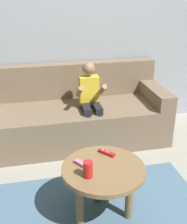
{
  "coord_description": "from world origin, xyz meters",
  "views": [
    {
      "loc": [
        -0.66,
        -1.54,
        1.69
      ],
      "look_at": [
        -0.14,
        0.83,
        0.61
      ],
      "focal_mm": 46.8,
      "sensor_mm": 36.0,
      "label": 1
    }
  ],
  "objects_px": {
    "coffee_table": "(103,175)",
    "game_remote_red_near_edge": "(107,153)",
    "couch": "(76,115)",
    "person_seated_on_couch": "(90,100)",
    "game_remote_pink_center": "(82,164)",
    "soda_can": "(88,169)"
  },
  "relations": [
    {
      "from": "soda_can",
      "to": "couch",
      "type": "bearing_deg",
      "value": 84.56
    },
    {
      "from": "soda_can",
      "to": "game_remote_red_near_edge",
      "type": "bearing_deg",
      "value": 51.8
    },
    {
      "from": "couch",
      "to": "game_remote_pink_center",
      "type": "distance_m",
      "value": 1.26
    },
    {
      "from": "couch",
      "to": "soda_can",
      "type": "distance_m",
      "value": 1.41
    },
    {
      "from": "coffee_table",
      "to": "game_remote_red_near_edge",
      "type": "bearing_deg",
      "value": 67.04
    },
    {
      "from": "coffee_table",
      "to": "game_remote_red_near_edge",
      "type": "xyz_separation_m",
      "value": [
        0.07,
        0.16,
        0.09
      ]
    },
    {
      "from": "game_remote_red_near_edge",
      "to": "game_remote_pink_center",
      "type": "xyz_separation_m",
      "value": [
        -0.22,
        -0.11,
        0.0
      ]
    },
    {
      "from": "coffee_table",
      "to": "soda_can",
      "type": "bearing_deg",
      "value": -144.66
    },
    {
      "from": "game_remote_pink_center",
      "to": "game_remote_red_near_edge",
      "type": "bearing_deg",
      "value": 27.35
    },
    {
      "from": "person_seated_on_couch",
      "to": "soda_can",
      "type": "relative_size",
      "value": 7.62
    },
    {
      "from": "couch",
      "to": "game_remote_red_near_edge",
      "type": "relative_size",
      "value": 15.56
    },
    {
      "from": "game_remote_red_near_edge",
      "to": "person_seated_on_couch",
      "type": "bearing_deg",
      "value": 85.81
    },
    {
      "from": "game_remote_red_near_edge",
      "to": "soda_can",
      "type": "distance_m",
      "value": 0.33
    },
    {
      "from": "person_seated_on_couch",
      "to": "game_remote_pink_center",
      "type": "distance_m",
      "value": 1.11
    },
    {
      "from": "couch",
      "to": "game_remote_pink_center",
      "type": "relative_size",
      "value": 14.74
    },
    {
      "from": "coffee_table",
      "to": "game_remote_red_near_edge",
      "type": "distance_m",
      "value": 0.2
    },
    {
      "from": "couch",
      "to": "person_seated_on_couch",
      "type": "height_order",
      "value": "person_seated_on_couch"
    },
    {
      "from": "person_seated_on_couch",
      "to": "coffee_table",
      "type": "distance_m",
      "value": 1.14
    },
    {
      "from": "coffee_table",
      "to": "game_remote_red_near_edge",
      "type": "relative_size",
      "value": 4.76
    },
    {
      "from": "person_seated_on_couch",
      "to": "game_remote_pink_center",
      "type": "relative_size",
      "value": 6.79
    },
    {
      "from": "couch",
      "to": "soda_can",
      "type": "bearing_deg",
      "value": -95.44
    },
    {
      "from": "coffee_table",
      "to": "couch",
      "type": "bearing_deg",
      "value": 90.0
    }
  ]
}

